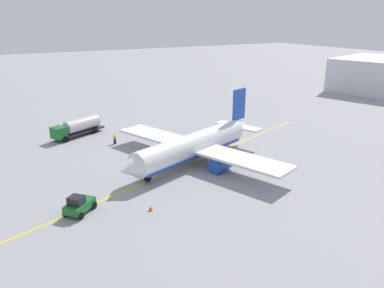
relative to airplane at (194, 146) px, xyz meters
name	(u,v)px	position (x,y,z in m)	size (l,w,h in m)	color
ground_plane	(192,163)	(0.47, 0.16, -2.59)	(400.00, 400.00, 0.00)	#939399
airplane	(194,146)	(0.00, 0.00, 0.00)	(27.74, 30.54, 9.56)	white
fuel_tanker	(77,127)	(11.97, -22.03, -0.87)	(10.46, 6.62, 3.15)	#2D2D33
pushback_tug	(79,205)	(19.05, 7.15, -1.59)	(4.07, 3.98, 2.20)	#196B28
refueling_worker	(115,139)	(7.57, -14.32, -1.77)	(0.59, 0.47, 1.71)	navy
safety_cone_nose	(151,208)	(11.92, 10.66, -2.30)	(0.52, 0.52, 0.58)	#F2590F
distant_hangar	(376,74)	(-76.84, -24.67, 2.10)	(29.96, 25.72, 9.41)	silver
taxi_line_marking	(192,163)	(0.47, 0.16, -2.59)	(62.81, 0.30, 0.01)	yellow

